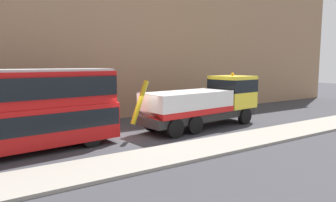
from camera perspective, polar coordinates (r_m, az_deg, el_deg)
ground_plane at (r=18.21m, az=-7.18°, el=-6.85°), size 120.00×120.00×0.00m
near_kerb at (r=14.67m, az=0.23°, el=-9.90°), size 60.00×2.80×0.15m
building_facade at (r=24.39m, az=-15.02°, el=15.54°), size 60.00×1.50×16.00m
recovery_tow_truck at (r=21.22m, az=7.13°, el=-0.06°), size 10.23×3.51×3.67m
double_decker_bus at (r=16.11m, az=-28.43°, el=-1.36°), size 11.20×3.63×4.06m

